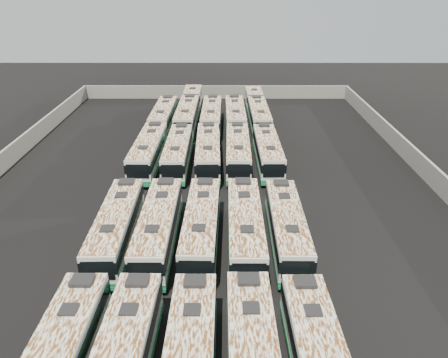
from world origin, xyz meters
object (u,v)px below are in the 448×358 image
Objects in this scene: bus_back_left at (189,109)px; bus_midback_far_right at (268,152)px; bus_midfront_far_right at (287,227)px; bus_back_far_right at (257,110)px; bus_midfront_center at (202,226)px; bus_midfront_right at (245,227)px; bus_midback_right at (238,151)px; bus_midback_far_left at (148,152)px; bus_midfront_far_left at (117,227)px; bus_back_far_left at (164,117)px; bus_midfront_left at (158,227)px; bus_midback_center at (208,152)px; bus_back_right at (235,116)px; bus_midback_left at (178,152)px; bus_back_center at (212,116)px.

bus_midback_far_right is at bearing -58.36° from bus_back_left.
bus_back_far_right is at bearing 90.84° from bus_midfront_far_right.
bus_midfront_right reaches higher than bus_midfront_center.
bus_midback_right reaches higher than bus_back_far_right.
bus_midfront_far_right is at bearing 3.03° from bus_midfront_right.
bus_midback_right is at bearing 1.44° from bus_midback_far_left.
bus_midfront_far_left is 0.99× the size of bus_midback_right.
bus_midfront_center is (6.53, 0.11, -0.00)m from bus_midfront_far_left.
bus_back_left is (-6.69, 32.34, 0.01)m from bus_midfront_right.
bus_back_far_left is at bearing -133.53° from bus_back_left.
bus_back_far_left is at bearing 104.04° from bus_midfront_center.
bus_back_left is (-0.04, 32.29, 0.02)m from bus_midfront_left.
bus_midback_center is 1.00× the size of bus_back_right.
bus_midback_center reaches higher than bus_midback_left.
bus_midback_left is at bearing 123.03° from bus_midfront_far_right.
bus_midback_right is (6.53, 15.89, -0.00)m from bus_midfront_left.
bus_midback_right reaches higher than bus_back_far_left.
bus_back_right reaches higher than bus_midfront_far_left.
bus_midfront_center is at bearing 176.18° from bus_midfront_right.
bus_midback_far_right is (3.16, 15.97, -0.06)m from bus_midfront_right.
bus_midfront_far_right is (6.58, -0.06, -0.03)m from bus_midfront_center.
bus_midback_far_right is 16.38m from bus_back_far_right.
bus_midfront_left reaches higher than bus_back_far_left.
bus_back_left is at bearing 135.11° from bus_back_center.
bus_midfront_left is 1.03× the size of bus_midfront_far_right.
bus_back_center is (-3.25, 13.03, 0.01)m from bus_midback_right.
bus_midback_far_left is 1.02× the size of bus_back_far_left.
bus_midfront_right reaches higher than bus_midfront_left.
bus_midfront_far_right is 32.18m from bus_back_far_right.
bus_midback_center is 1.00× the size of bus_back_center.
bus_back_center is at bearing 115.98° from bus_midback_far_right.
bus_back_center reaches higher than bus_midback_right.
bus_back_left is 1.57× the size of bus_back_center.
bus_back_right is (9.80, 13.25, -0.01)m from bus_midback_far_left.
bus_midfront_far_right is 0.98× the size of bus_back_far_left.
bus_midfront_far_left is 20.53m from bus_midback_far_right.
bus_back_left is at bearing 82.99° from bus_midfront_far_left.
bus_back_center is (6.56, 13.14, -0.01)m from bus_midback_far_left.
bus_back_center is (3.28, 28.93, 0.01)m from bus_midfront_left.
bus_back_left reaches higher than bus_midfront_far_right.
bus_midfront_right is at bearing -101.89° from bus_midback_far_right.
bus_midfront_center is at bearing -91.23° from bus_midback_center.
bus_back_left is 1.57× the size of bus_back_right.
bus_midfront_left is 0.99× the size of bus_back_right.
bus_midfront_left reaches higher than bus_midback_right.
bus_midback_right is 3.28m from bus_midback_far_right.
bus_midfront_right is 17.15m from bus_midback_left.
bus_back_far_left is (-6.58, 28.77, 0.00)m from bus_midfront_center.
bus_midfront_left is at bearing -178.73° from bus_midfront_far_right.
bus_midback_far_left is 3.24m from bus_midback_left.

